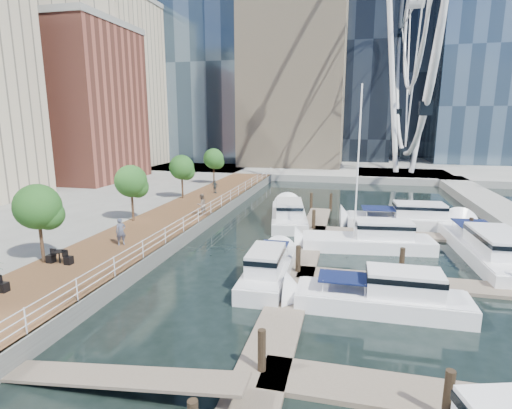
% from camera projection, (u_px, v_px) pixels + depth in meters
% --- Properties ---
extents(ground, '(520.00, 520.00, 0.00)m').
position_uv_depth(ground, '(204.00, 337.00, 17.13)').
color(ground, black).
rests_on(ground, ground).
extents(boardwalk, '(6.00, 60.00, 1.00)m').
position_uv_depth(boardwalk, '(166.00, 225.00, 33.34)').
color(boardwalk, brown).
rests_on(boardwalk, ground).
extents(seawall, '(0.25, 60.00, 1.00)m').
position_uv_depth(seawall, '(200.00, 228.00, 32.66)').
color(seawall, '#595954').
rests_on(seawall, ground).
extents(land_far, '(200.00, 114.00, 1.00)m').
position_uv_depth(land_far, '(331.00, 151.00, 114.11)').
color(land_far, gray).
rests_on(land_far, ground).
extents(pier, '(14.00, 12.00, 1.00)m').
position_uv_depth(pier, '(403.00, 176.00, 63.35)').
color(pier, gray).
rests_on(pier, ground).
extents(railing, '(0.10, 60.00, 1.05)m').
position_uv_depth(railing, '(198.00, 215.00, 32.47)').
color(railing, white).
rests_on(railing, boardwalk).
extents(floating_docks, '(16.00, 34.00, 2.60)m').
position_uv_depth(floating_docks, '(382.00, 262.00, 24.72)').
color(floating_docks, '#6D6051').
rests_on(floating_docks, ground).
extents(midrise_condos, '(19.00, 67.00, 28.00)m').
position_uv_depth(midrise_condos, '(15.00, 83.00, 47.49)').
color(midrise_condos, '#BCAD8E').
rests_on(midrise_condos, ground).
extents(ferris_wheel, '(5.80, 45.60, 47.80)m').
position_uv_depth(ferris_wheel, '(416.00, 3.00, 58.10)').
color(ferris_wheel, white).
rests_on(ferris_wheel, ground).
extents(street_trees, '(2.60, 42.60, 4.60)m').
position_uv_depth(street_trees, '(131.00, 181.00, 32.15)').
color(street_trees, '#3F2B1C').
rests_on(street_trees, ground).
extents(yacht_foreground, '(9.04, 2.47, 2.15)m').
position_uv_depth(yacht_foreground, '(380.00, 310.00, 19.49)').
color(yacht_foreground, white).
rests_on(yacht_foreground, ground).
extents(pedestrian_near, '(0.77, 0.77, 1.81)m').
position_uv_depth(pedestrian_near, '(121.00, 232.00, 26.34)').
color(pedestrian_near, '#4C5165').
rests_on(pedestrian_near, boardwalk).
extents(pedestrian_mid, '(1.09, 1.16, 1.90)m').
position_uv_depth(pedestrian_mid, '(202.00, 204.00, 34.60)').
color(pedestrian_mid, '#856E5C').
rests_on(pedestrian_mid, boardwalk).
extents(pedestrian_far, '(0.93, 0.53, 1.49)m').
position_uv_depth(pedestrian_far, '(215.00, 187.00, 45.21)').
color(pedestrian_far, '#333A3F').
rests_on(pedestrian_far, boardwalk).
extents(moored_yachts, '(19.18, 33.65, 11.50)m').
position_uv_depth(moored_yachts, '(378.00, 253.00, 28.03)').
color(moored_yachts, white).
rests_on(moored_yachts, ground).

